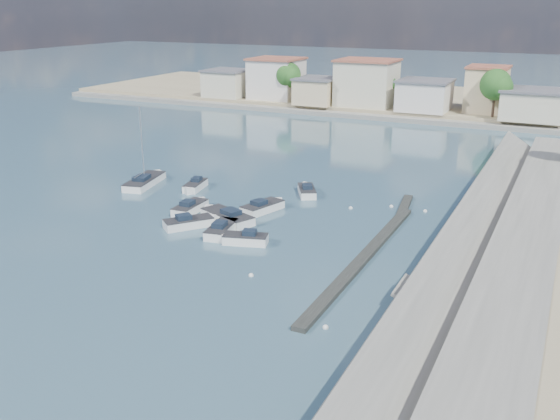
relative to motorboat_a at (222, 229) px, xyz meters
The scene contains 17 objects.
ground 30.42m from the motorboat_a, 78.03° to the left, with size 400.00×400.00×0.00m, color #345568.
seawall_walkway 24.97m from the motorboat_a, ahead, with size 5.00×90.00×1.80m, color slate.
breakwater 13.44m from the motorboat_a, 10.49° to the left, with size 2.00×31.02×0.35m.
far_shore_land 82.00m from the motorboat_a, 85.59° to the left, with size 160.00×40.00×1.40m, color gray.
far_shore_quay 61.09m from the motorboat_a, 84.07° to the left, with size 160.00×2.50×0.80m, color slate.
far_town 68.97m from the motorboat_a, 75.68° to the left, with size 113.01×12.80×8.35m.
shore_trees 59.98m from the motorboat_a, 75.79° to the left, with size 74.56×38.32×7.92m.
motorboat_a is the anchor object (origin of this frame).
motorboat_b 7.20m from the motorboat_a, 85.93° to the left, with size 3.10×5.22×1.48m.
motorboat_c 3.45m from the motorboat_a, 115.95° to the left, with size 6.31×4.19×1.48m.
motorboat_d 3.24m from the motorboat_a, 26.74° to the right, with size 4.30×2.56×1.48m.
motorboat_e 7.13m from the motorboat_a, 146.13° to the left, with size 1.94×4.95×1.48m.
motorboat_f 14.27m from the motorboat_a, 81.65° to the left, with size 3.38×4.32×1.48m.
motorboat_g 14.17m from the motorboat_a, 133.12° to the left, with size 2.23×4.47×1.48m.
motorboat_h 3.44m from the motorboat_a, behind, with size 4.14×4.55×1.48m.
sailboat 18.63m from the motorboat_a, 148.35° to the left, with size 3.73×7.60×9.00m.
mooring_buoys 11.88m from the motorboat_a, 14.70° to the left, with size 8.65×26.17×0.39m.
Camera 1 is at (20.94, -34.54, 19.59)m, focal length 40.00 mm.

